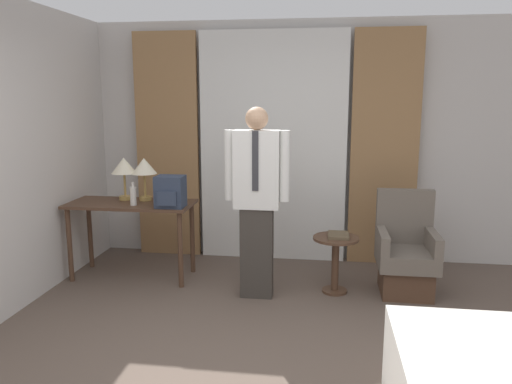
{
  "coord_description": "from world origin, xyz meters",
  "views": [
    {
      "loc": [
        0.59,
        -2.71,
        1.86
      ],
      "look_at": [
        -0.01,
        1.56,
        1.03
      ],
      "focal_mm": 35.0,
      "sensor_mm": 36.0,
      "label": 1
    }
  ],
  "objects_px": {
    "book": "(338,235)",
    "table_lamp_right": "(144,168)",
    "desk": "(131,214)",
    "bottle_near_edge": "(133,196)",
    "backpack": "(170,192)",
    "person": "(257,195)",
    "side_table": "(335,255)",
    "armchair": "(406,257)",
    "table_lamp_left": "(124,168)"
  },
  "relations": [
    {
      "from": "book",
      "to": "table_lamp_right",
      "type": "bearing_deg",
      "value": 172.58
    },
    {
      "from": "desk",
      "to": "bottle_near_edge",
      "type": "relative_size",
      "value": 5.42
    },
    {
      "from": "table_lamp_right",
      "to": "book",
      "type": "bearing_deg",
      "value": -7.42
    },
    {
      "from": "desk",
      "to": "bottle_near_edge",
      "type": "distance_m",
      "value": 0.26
    },
    {
      "from": "table_lamp_right",
      "to": "backpack",
      "type": "xyz_separation_m",
      "value": [
        0.36,
        -0.28,
        -0.19
      ]
    },
    {
      "from": "person",
      "to": "side_table",
      "type": "height_order",
      "value": "person"
    },
    {
      "from": "table_lamp_right",
      "to": "armchair",
      "type": "bearing_deg",
      "value": -3.57
    },
    {
      "from": "bottle_near_edge",
      "to": "backpack",
      "type": "relative_size",
      "value": 0.76
    },
    {
      "from": "person",
      "to": "side_table",
      "type": "relative_size",
      "value": 3.22
    },
    {
      "from": "desk",
      "to": "table_lamp_left",
      "type": "bearing_deg",
      "value": 129.71
    },
    {
      "from": "armchair",
      "to": "backpack",
      "type": "bearing_deg",
      "value": -177.08
    },
    {
      "from": "book",
      "to": "side_table",
      "type": "bearing_deg",
      "value": -148.08
    },
    {
      "from": "person",
      "to": "book",
      "type": "height_order",
      "value": "person"
    },
    {
      "from": "backpack",
      "to": "table_lamp_left",
      "type": "bearing_deg",
      "value": 154.16
    },
    {
      "from": "table_lamp_left",
      "to": "table_lamp_right",
      "type": "xyz_separation_m",
      "value": [
        0.22,
        0.0,
        0.0
      ]
    },
    {
      "from": "table_lamp_right",
      "to": "person",
      "type": "height_order",
      "value": "person"
    },
    {
      "from": "table_lamp_right",
      "to": "side_table",
      "type": "height_order",
      "value": "table_lamp_right"
    },
    {
      "from": "bottle_near_edge",
      "to": "book",
      "type": "height_order",
      "value": "bottle_near_edge"
    },
    {
      "from": "desk",
      "to": "side_table",
      "type": "xyz_separation_m",
      "value": [
        2.08,
        -0.14,
        -0.3
      ]
    },
    {
      "from": "side_table",
      "to": "table_lamp_right",
      "type": "bearing_deg",
      "value": 172.1
    },
    {
      "from": "backpack",
      "to": "table_lamp_right",
      "type": "bearing_deg",
      "value": 142.1
    },
    {
      "from": "armchair",
      "to": "side_table",
      "type": "relative_size",
      "value": 1.77
    },
    {
      "from": "table_lamp_right",
      "to": "bottle_near_edge",
      "type": "bearing_deg",
      "value": -97.11
    },
    {
      "from": "bottle_near_edge",
      "to": "backpack",
      "type": "distance_m",
      "value": 0.4
    },
    {
      "from": "desk",
      "to": "backpack",
      "type": "xyz_separation_m",
      "value": [
        0.47,
        -0.15,
        0.27
      ]
    },
    {
      "from": "desk",
      "to": "table_lamp_left",
      "type": "xyz_separation_m",
      "value": [
        -0.11,
        0.13,
        0.46
      ]
    },
    {
      "from": "backpack",
      "to": "person",
      "type": "xyz_separation_m",
      "value": [
        0.88,
        -0.19,
        0.03
      ]
    },
    {
      "from": "side_table",
      "to": "book",
      "type": "bearing_deg",
      "value": 31.92
    },
    {
      "from": "bottle_near_edge",
      "to": "person",
      "type": "distance_m",
      "value": 1.3
    },
    {
      "from": "armchair",
      "to": "side_table",
      "type": "bearing_deg",
      "value": -170.75
    },
    {
      "from": "person",
      "to": "table_lamp_left",
      "type": "bearing_deg",
      "value": 162.12
    },
    {
      "from": "armchair",
      "to": "book",
      "type": "distance_m",
      "value": 0.69
    },
    {
      "from": "book",
      "to": "bottle_near_edge",
      "type": "bearing_deg",
      "value": 179.76
    },
    {
      "from": "desk",
      "to": "person",
      "type": "distance_m",
      "value": 1.43
    },
    {
      "from": "bottle_near_edge",
      "to": "armchair",
      "type": "relative_size",
      "value": 0.24
    },
    {
      "from": "table_lamp_left",
      "to": "book",
      "type": "relative_size",
      "value": 1.78
    },
    {
      "from": "desk",
      "to": "table_lamp_right",
      "type": "xyz_separation_m",
      "value": [
        0.11,
        0.13,
        0.46
      ]
    },
    {
      "from": "armchair",
      "to": "person",
      "type": "bearing_deg",
      "value": -167.65
    },
    {
      "from": "desk",
      "to": "backpack",
      "type": "bearing_deg",
      "value": -17.56
    },
    {
      "from": "armchair",
      "to": "side_table",
      "type": "distance_m",
      "value": 0.68
    },
    {
      "from": "backpack",
      "to": "book",
      "type": "relative_size",
      "value": 1.23
    },
    {
      "from": "bottle_near_edge",
      "to": "table_lamp_left",
      "type": "bearing_deg",
      "value": 126.81
    },
    {
      "from": "side_table",
      "to": "book",
      "type": "xyz_separation_m",
      "value": [
        0.02,
        0.01,
        0.19
      ]
    },
    {
      "from": "table_lamp_right",
      "to": "desk",
      "type": "bearing_deg",
      "value": -129.71
    },
    {
      "from": "desk",
      "to": "backpack",
      "type": "relative_size",
      "value": 4.13
    },
    {
      "from": "table_lamp_left",
      "to": "armchair",
      "type": "relative_size",
      "value": 0.46
    },
    {
      "from": "desk",
      "to": "book",
      "type": "relative_size",
      "value": 5.1
    },
    {
      "from": "side_table",
      "to": "armchair",
      "type": "bearing_deg",
      "value": 9.25
    },
    {
      "from": "bottle_near_edge",
      "to": "book",
      "type": "bearing_deg",
      "value": -0.24
    },
    {
      "from": "table_lamp_left",
      "to": "backpack",
      "type": "height_order",
      "value": "table_lamp_left"
    }
  ]
}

